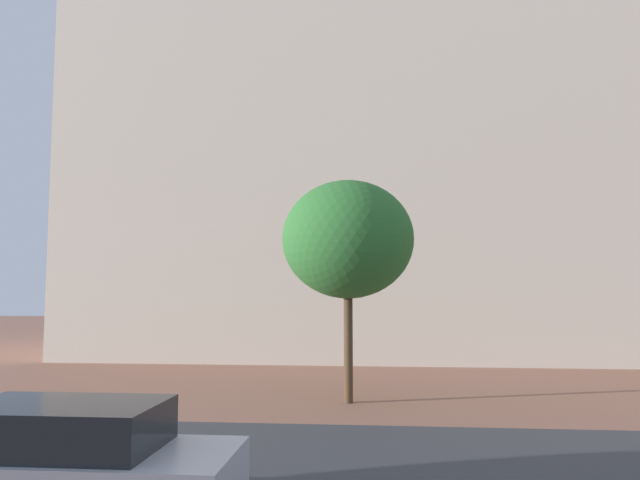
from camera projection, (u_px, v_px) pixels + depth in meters
name	position (u px, v px, depth m)	size (l,w,h in m)	color
ground_plane	(314.00, 455.00, 11.05)	(120.00, 120.00, 0.00)	#93604C
landmark_building	(397.00, 137.00, 30.15)	(29.92, 11.05, 35.34)	beige
car_silver	(60.00, 467.00, 7.76)	(4.57, 2.08, 1.54)	#B2B2BC
tree_curb_far	(348.00, 240.00, 16.59)	(3.61, 3.61, 6.04)	#4C3823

